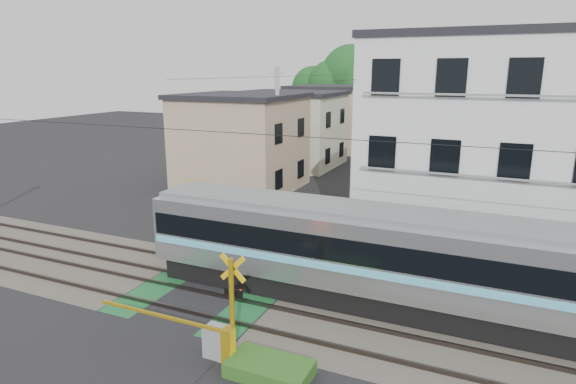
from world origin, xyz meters
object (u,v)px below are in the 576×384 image
at_px(crossing_signal_far, 207,231).
at_px(pedestrian, 378,148).
at_px(apartment_block, 484,142).
at_px(crossing_signal_near, 219,335).

xyz_separation_m(crossing_signal_far, pedestrian, (1.67, 25.76, 0.20)).
bearing_deg(apartment_block, crossing_signal_far, -152.22).
distance_m(crossing_signal_far, pedestrian, 25.81).
bearing_deg(crossing_signal_far, pedestrian, 86.30).
relative_size(crossing_signal_far, pedestrian, 2.61).
xyz_separation_m(crossing_signal_near, pedestrian, (-3.51, 33.06, 0.20)).
xyz_separation_m(crossing_signal_near, crossing_signal_far, (-5.17, 7.31, 0.00)).
bearing_deg(crossing_signal_near, pedestrian, 96.05).
height_order(crossing_signal_near, apartment_block, apartment_block).
distance_m(crossing_signal_near, pedestrian, 33.25).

